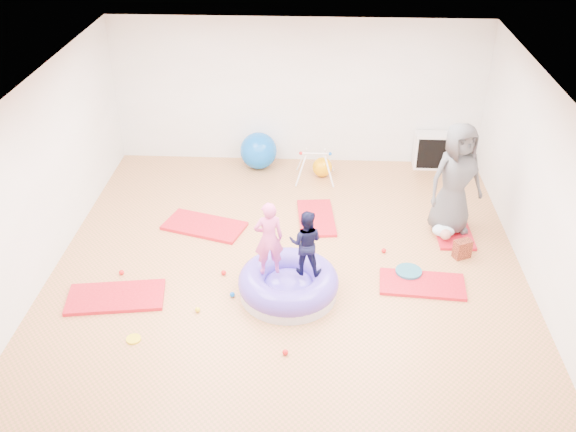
{
  "coord_description": "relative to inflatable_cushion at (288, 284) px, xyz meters",
  "views": [
    {
      "loc": [
        0.4,
        -7.53,
        5.63
      ],
      "look_at": [
        0.0,
        0.3,
        0.9
      ],
      "focal_mm": 40.0,
      "sensor_mm": 36.0,
      "label": 1
    }
  ],
  "objects": [
    {
      "name": "backpack",
      "position": [
        2.61,
        1.05,
        -0.03
      ],
      "size": [
        0.3,
        0.25,
        0.3
      ],
      "primitive_type": "cube",
      "rotation": [
        0.0,
        0.0,
        0.44
      ],
      "color": "#B84022",
      "rests_on": "ground"
    },
    {
      "name": "yellow_toy",
      "position": [
        -1.94,
        -1.06,
        -0.16
      ],
      "size": [
        0.19,
        0.19,
        0.03
      ],
      "primitive_type": "cylinder",
      "color": "yellow",
      "rests_on": "ground"
    },
    {
      "name": "ball_pit_balls",
      "position": [
        -0.67,
        0.01,
        -0.14
      ],
      "size": [
        3.99,
        2.41,
        0.08
      ],
      "color": "red",
      "rests_on": "ground"
    },
    {
      "name": "exercise_ball_orange",
      "position": [
        0.46,
        3.64,
        0.01
      ],
      "size": [
        0.37,
        0.37,
        0.37
      ],
      "primitive_type": "sphere",
      "color": "#F09E02",
      "rests_on": "ground"
    },
    {
      "name": "child_pink",
      "position": [
        -0.27,
        0.02,
        0.79
      ],
      "size": [
        0.45,
        0.34,
        1.11
      ],
      "primitive_type": "imported",
      "rotation": [
        0.0,
        0.0,
        3.36
      ],
      "color": "#DC4E95",
      "rests_on": "inflatable_cushion"
    },
    {
      "name": "infant_play_gym",
      "position": [
        0.32,
        3.48,
        0.2
      ],
      "size": [
        0.73,
        0.69,
        0.56
      ],
      "rotation": [
        0.0,
        0.0,
        0.34
      ],
      "color": "silver",
      "rests_on": "ground"
    },
    {
      "name": "gym_mat_right",
      "position": [
        1.92,
        0.29,
        -0.15
      ],
      "size": [
        1.25,
        0.7,
        0.05
      ],
      "primitive_type": "cube",
      "rotation": [
        0.0,
        0.0,
        -0.08
      ],
      "color": "red",
      "rests_on": "ground"
    },
    {
      "name": "infant",
      "position": [
        2.41,
        1.53,
        -0.02
      ],
      "size": [
        0.37,
        0.37,
        0.22
      ],
      "color": "silver",
      "rests_on": "gym_mat_rear_right"
    },
    {
      "name": "gym_mat_rear_right",
      "position": [
        2.59,
        1.78,
        -0.15
      ],
      "size": [
        0.59,
        1.15,
        0.05
      ],
      "primitive_type": "cube",
      "rotation": [
        0.0,
        0.0,
        1.59
      ],
      "color": "red",
      "rests_on": "ground"
    },
    {
      "name": "gym_mat_mid_left",
      "position": [
        -1.48,
        1.7,
        -0.15
      ],
      "size": [
        1.44,
        1.02,
        0.05
      ],
      "primitive_type": "cube",
      "rotation": [
        0.0,
        0.0,
        -0.3
      ],
      "color": "red",
      "rests_on": "ground"
    },
    {
      "name": "room",
      "position": [
        -0.04,
        0.34,
        1.23
      ],
      "size": [
        7.01,
        8.01,
        2.81
      ],
      "color": "#CB7A50",
      "rests_on": "ground"
    },
    {
      "name": "gym_mat_center_back",
      "position": [
        0.37,
        2.06,
        -0.15
      ],
      "size": [
        0.69,
        1.22,
        0.05
      ],
      "primitive_type": "cube",
      "rotation": [
        0.0,
        0.0,
        1.67
      ],
      "color": "red",
      "rests_on": "ground"
    },
    {
      "name": "cube_shelf",
      "position": [
        2.56,
        4.13,
        0.18
      ],
      "size": [
        0.7,
        0.34,
        0.7
      ],
      "color": "silver",
      "rests_on": "ground"
    },
    {
      "name": "exercise_ball_blue",
      "position": [
        -0.77,
        3.94,
        0.18
      ],
      "size": [
        0.71,
        0.71,
        0.71
      ],
      "primitive_type": "sphere",
      "color": "blue",
      "rests_on": "ground"
    },
    {
      "name": "adult_caregiver",
      "position": [
        2.52,
        1.78,
        0.8
      ],
      "size": [
        1.05,
        0.86,
        1.84
      ],
      "primitive_type": "imported",
      "rotation": [
        0.0,
        0.0,
        0.36
      ],
      "color": "#454548",
      "rests_on": "gym_mat_rear_right"
    },
    {
      "name": "child_navy",
      "position": [
        0.23,
        0.06,
        0.72
      ],
      "size": [
        0.51,
        0.42,
        0.96
      ],
      "primitive_type": "imported",
      "rotation": [
        0.0,
        0.0,
        3.03
      ],
      "color": "black",
      "rests_on": "inflatable_cushion"
    },
    {
      "name": "gym_mat_front_left",
      "position": [
        -2.41,
        -0.23,
        -0.15
      ],
      "size": [
        1.42,
        0.86,
        0.06
      ],
      "primitive_type": "cube",
      "rotation": [
        0.0,
        0.0,
        0.15
      ],
      "color": "red",
      "rests_on": "ground"
    },
    {
      "name": "inflatable_cushion",
      "position": [
        0.0,
        0.0,
        0.0
      ],
      "size": [
        1.41,
        1.41,
        0.45
      ],
      "rotation": [
        0.0,
        0.0,
        0.01
      ],
      "color": "silver",
      "rests_on": "ground"
    },
    {
      "name": "balance_disc",
      "position": [
        1.75,
        0.54,
        -0.13
      ],
      "size": [
        0.39,
        0.39,
        0.09
      ],
      "primitive_type": "cylinder",
      "color": "#226177",
      "rests_on": "ground"
    }
  ]
}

